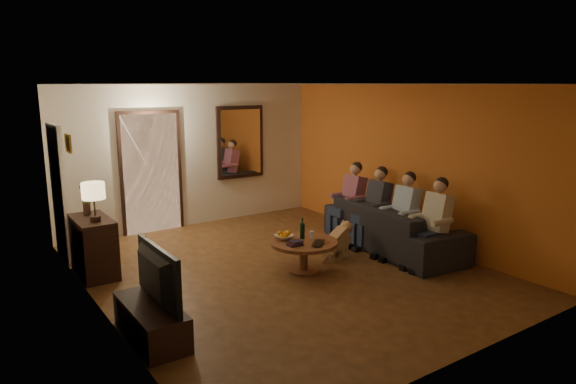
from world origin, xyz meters
TOP-DOWN VIEW (x-y plane):
  - floor at (0.00, 0.00)m, footprint 5.00×6.00m
  - ceiling at (0.00, 0.00)m, footprint 5.00×6.00m
  - back_wall at (0.00, 3.00)m, footprint 5.00×0.02m
  - front_wall at (0.00, -3.00)m, footprint 5.00×0.02m
  - left_wall at (-2.50, 0.00)m, footprint 0.02×6.00m
  - right_wall at (2.50, 0.00)m, footprint 0.02×6.00m
  - orange_accent at (2.49, 0.00)m, footprint 0.01×6.00m
  - kitchen_doorway at (-0.80, 2.98)m, footprint 1.00×0.06m
  - door_trim at (-0.80, 2.97)m, footprint 1.12×0.04m
  - fridge_glimpse at (-0.55, 2.98)m, footprint 0.45×0.03m
  - mirror_frame at (1.00, 2.96)m, footprint 1.00×0.05m
  - mirror_glass at (1.00, 2.93)m, footprint 0.86×0.02m
  - white_door at (-2.46, 2.30)m, footprint 0.06×0.85m
  - framed_art at (-2.47, 1.30)m, footprint 0.03×0.28m
  - art_canvas at (-2.46, 1.30)m, footprint 0.01×0.22m
  - dresser at (-2.25, 1.33)m, footprint 0.45×0.91m
  - table_lamp at (-2.25, 1.11)m, footprint 0.30×0.30m
  - flower_vase at (-2.25, 1.55)m, footprint 0.14×0.14m
  - tv_stand at (-2.25, -0.91)m, footprint 0.45×1.12m
  - tv at (-2.25, -0.91)m, footprint 1.06×0.14m
  - sofa at (1.99, -0.19)m, footprint 2.65×1.29m
  - person_a at (1.89, -1.09)m, footprint 0.60×0.40m
  - person_b at (1.89, -0.49)m, footprint 0.60×0.40m
  - person_c at (1.89, 0.11)m, footprint 0.60×0.40m
  - person_d at (1.89, 0.71)m, footprint 0.60×0.40m
  - dog at (0.97, -0.05)m, footprint 0.60×0.35m
  - coffee_table at (0.21, -0.22)m, footprint 1.16×1.16m
  - bowl at (0.03, 0.00)m, footprint 0.26×0.26m
  - oranges at (0.03, 0.00)m, footprint 0.20×0.20m
  - wine_bottle at (0.26, -0.12)m, footprint 0.07×0.07m
  - wine_glass at (0.39, -0.17)m, footprint 0.06×0.06m
  - book_stack at (-0.01, -0.32)m, footprint 0.20×0.15m
  - laptop at (0.31, -0.50)m, footprint 0.39×0.37m

SIDE VIEW (x-z plane):
  - floor at x=0.00m, z-range -0.01..0.01m
  - tv_stand at x=-2.25m, z-range 0.00..0.37m
  - coffee_table at x=0.21m, z-range 0.00..0.45m
  - dog at x=0.97m, z-range 0.00..0.56m
  - sofa at x=1.99m, z-range 0.00..0.74m
  - dresser at x=-2.25m, z-range 0.00..0.81m
  - laptop at x=0.31m, z-range 0.45..0.48m
  - bowl at x=0.03m, z-range 0.45..0.51m
  - book_stack at x=-0.01m, z-range 0.45..0.52m
  - wine_glass at x=0.39m, z-range 0.45..0.55m
  - oranges at x=0.03m, z-range 0.51..0.59m
  - person_a at x=1.89m, z-range 0.00..1.20m
  - person_b at x=1.89m, z-range 0.00..1.20m
  - person_c at x=1.89m, z-range 0.00..1.20m
  - person_d at x=1.89m, z-range 0.00..1.20m
  - wine_bottle at x=0.26m, z-range 0.45..0.76m
  - tv at x=-2.25m, z-range 0.37..0.98m
  - fridge_glimpse at x=-0.55m, z-range 0.05..1.75m
  - white_door at x=-2.46m, z-range 0.00..2.04m
  - flower_vase at x=-2.25m, z-range 0.81..1.25m
  - kitchen_doorway at x=-0.80m, z-range 0.00..2.10m
  - door_trim at x=-0.80m, z-range -0.06..2.16m
  - table_lamp at x=-2.25m, z-range 0.81..1.35m
  - back_wall at x=0.00m, z-range 0.00..2.60m
  - front_wall at x=0.00m, z-range 0.00..2.60m
  - left_wall at x=-2.50m, z-range 0.00..2.60m
  - right_wall at x=2.50m, z-range 0.00..2.60m
  - orange_accent at x=2.49m, z-range 0.00..2.60m
  - mirror_frame at x=1.00m, z-range 0.80..2.20m
  - mirror_glass at x=1.00m, z-range 0.87..2.13m
  - framed_art at x=-2.47m, z-range 1.73..1.97m
  - art_canvas at x=-2.46m, z-range 1.76..1.94m
  - ceiling at x=0.00m, z-range 2.60..2.60m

